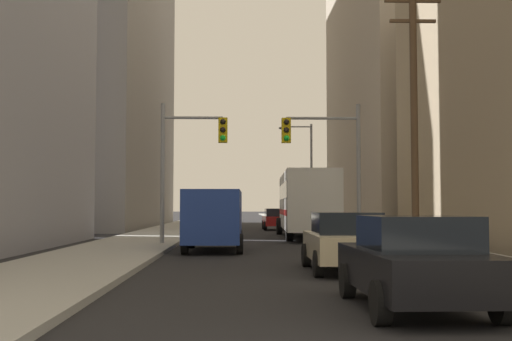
% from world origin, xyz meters
% --- Properties ---
extents(sidewalk_left, '(3.83, 160.00, 0.15)m').
position_xyz_m(sidewalk_left, '(-5.45, 50.00, 0.07)').
color(sidewalk_left, '#9E9E99').
rests_on(sidewalk_left, ground).
extents(sidewalk_right, '(3.83, 160.00, 0.15)m').
position_xyz_m(sidewalk_right, '(5.45, 50.00, 0.07)').
color(sidewalk_right, '#9E9E99').
rests_on(sidewalk_right, ground).
extents(city_bus, '(2.93, 11.58, 3.40)m').
position_xyz_m(city_bus, '(2.69, 29.31, 1.93)').
color(city_bus, silver).
rests_on(city_bus, ground).
extents(cargo_van_blue, '(2.16, 5.25, 2.26)m').
position_xyz_m(cargo_van_blue, '(-1.87, 19.45, 1.29)').
color(cargo_van_blue, navy).
rests_on(cargo_van_blue, ground).
extents(sedan_black, '(1.95, 4.21, 1.52)m').
position_xyz_m(sedan_black, '(1.88, 5.77, 0.77)').
color(sedan_black, black).
rests_on(sedan_black, ground).
extents(sedan_beige, '(1.95, 4.22, 1.52)m').
position_xyz_m(sedan_beige, '(1.78, 11.82, 0.77)').
color(sedan_beige, '#C6B793').
rests_on(sedan_beige, ground).
extents(sedan_navy, '(1.95, 4.22, 1.52)m').
position_xyz_m(sedan_navy, '(-1.74, 31.39, 0.77)').
color(sedan_navy, '#141E4C').
rests_on(sedan_navy, ground).
extents(sedan_red, '(1.95, 4.25, 1.52)m').
position_xyz_m(sedan_red, '(1.80, 40.72, 0.77)').
color(sedan_red, maroon).
rests_on(sedan_red, ground).
extents(traffic_signal_near_left, '(2.80, 0.44, 6.00)m').
position_xyz_m(traffic_signal_near_left, '(-2.98, 22.05, 3.99)').
color(traffic_signal_near_left, gray).
rests_on(traffic_signal_near_left, ground).
extents(traffic_signal_near_right, '(3.35, 0.44, 6.00)m').
position_xyz_m(traffic_signal_near_right, '(2.72, 22.05, 4.02)').
color(traffic_signal_near_right, gray).
rests_on(traffic_signal_near_right, ground).
extents(utility_pole_right, '(2.20, 0.28, 10.29)m').
position_xyz_m(utility_pole_right, '(5.83, 19.64, 5.42)').
color(utility_pole_right, brown).
rests_on(utility_pole_right, ground).
extents(street_lamp_right, '(2.39, 0.32, 7.50)m').
position_xyz_m(street_lamp_right, '(3.85, 39.92, 4.54)').
color(street_lamp_right, gray).
rests_on(street_lamp_right, ground).
extents(building_left_mid_office, '(15.92, 29.19, 35.58)m').
position_xyz_m(building_left_mid_office, '(-15.82, 49.18, 17.79)').
color(building_left_mid_office, gray).
rests_on(building_left_mid_office, ground).
extents(building_right_mid_block, '(22.26, 23.80, 32.68)m').
position_xyz_m(building_right_mid_block, '(19.10, 46.48, 16.34)').
color(building_right_mid_block, '#B7A893').
rests_on(building_right_mid_block, ground).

